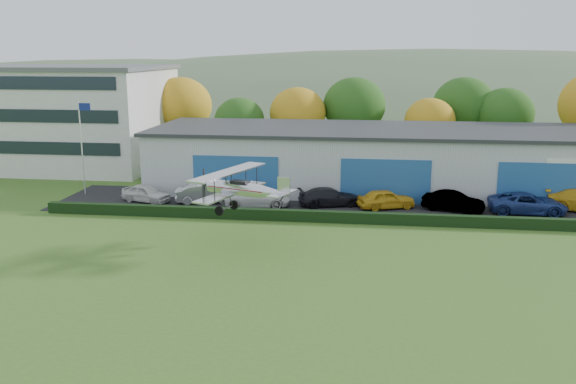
# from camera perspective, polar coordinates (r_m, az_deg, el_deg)

# --- Properties ---
(ground) EXTENTS (300.00, 300.00, 0.00)m
(ground) POSITION_cam_1_polar(r_m,az_deg,el_deg) (28.04, -0.29, -11.79)
(ground) COLOR #3A6B22
(ground) RESTS_ON ground
(apron) EXTENTS (48.00, 9.00, 0.05)m
(apron) POSITION_cam_1_polar(r_m,az_deg,el_deg) (47.69, 6.67, -1.32)
(apron) COLOR black
(apron) RESTS_ON ground
(hedge) EXTENTS (46.00, 0.60, 0.80)m
(hedge) POSITION_cam_1_polar(r_m,az_deg,el_deg) (42.96, 6.58, -2.41)
(hedge) COLOR black
(hedge) RESTS_ON ground
(hangar) EXTENTS (40.60, 12.60, 5.30)m
(hangar) POSITION_cam_1_polar(r_m,az_deg,el_deg) (54.00, 8.99, 3.15)
(hangar) COLOR #B2B7BC
(hangar) RESTS_ON ground
(office_block) EXTENTS (20.60, 15.60, 10.40)m
(office_block) POSITION_cam_1_polar(r_m,az_deg,el_deg) (68.24, -20.20, 6.72)
(office_block) COLOR silver
(office_block) RESTS_ON ground
(flagpole) EXTENTS (1.05, 0.10, 8.00)m
(flagpole) POSITION_cam_1_polar(r_m,az_deg,el_deg) (53.12, -18.76, 4.78)
(flagpole) COLOR silver
(flagpole) RESTS_ON ground
(tree_belt) EXTENTS (75.70, 13.22, 10.12)m
(tree_belt) POSITION_cam_1_polar(r_m,az_deg,el_deg) (66.18, 5.19, 7.63)
(tree_belt) COLOR #3D2614
(tree_belt) RESTS_ON ground
(distant_hills) EXTENTS (430.00, 196.00, 56.00)m
(distant_hills) POSITION_cam_1_polar(r_m,az_deg,el_deg) (167.26, 4.66, 4.46)
(distant_hills) COLOR #4C6642
(distant_hills) RESTS_ON ground
(car_0) EXTENTS (4.44, 2.91, 1.41)m
(car_0) POSITION_cam_1_polar(r_m,az_deg,el_deg) (49.76, -13.17, -0.11)
(car_0) COLOR silver
(car_0) RESTS_ON apron
(car_1) EXTENTS (5.00, 2.84, 1.56)m
(car_1) POSITION_cam_1_polar(r_m,az_deg,el_deg) (48.65, -7.77, -0.09)
(car_1) COLOR silver
(car_1) RESTS_ON apron
(car_2) EXTENTS (5.45, 3.33, 1.41)m
(car_2) POSITION_cam_1_polar(r_m,az_deg,el_deg) (47.02, -2.91, -0.54)
(car_2) COLOR silver
(car_2) RESTS_ON apron
(car_3) EXTENTS (5.19, 3.25, 1.40)m
(car_3) POSITION_cam_1_polar(r_m,az_deg,el_deg) (47.36, 3.90, -0.45)
(car_3) COLOR black
(car_3) RESTS_ON apron
(car_4) EXTENTS (4.70, 3.19, 1.49)m
(car_4) POSITION_cam_1_polar(r_m,az_deg,el_deg) (47.01, 9.21, -0.64)
(car_4) COLOR gold
(car_4) RESTS_ON apron
(car_5) EXTENTS (4.77, 2.94, 1.48)m
(car_5) POSITION_cam_1_polar(r_m,az_deg,el_deg) (47.27, 15.26, -0.87)
(car_5) COLOR gray
(car_5) RESTS_ON apron
(car_6) EXTENTS (5.64, 2.68, 1.56)m
(car_6) POSITION_cam_1_polar(r_m,az_deg,el_deg) (48.27, 21.60, -1.00)
(car_6) COLOR navy
(car_6) RESTS_ON apron
(biplane) EXTENTS (6.20, 6.97, 2.64)m
(biplane) POSITION_cam_1_polar(r_m,az_deg,el_deg) (37.07, -4.42, 0.42)
(biplane) COLOR silver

